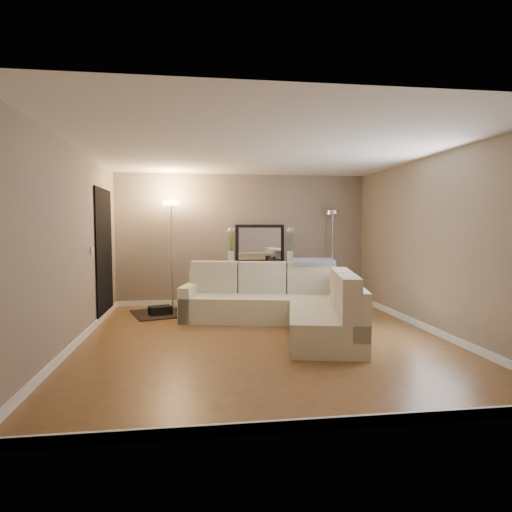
{
  "coord_description": "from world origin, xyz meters",
  "views": [
    {
      "loc": [
        -0.9,
        -5.82,
        1.57
      ],
      "look_at": [
        0.0,
        0.8,
        1.1
      ],
      "focal_mm": 30.0,
      "sensor_mm": 36.0,
      "label": 1
    }
  ],
  "objects": [
    {
      "name": "floor",
      "position": [
        0.0,
        0.0,
        -0.01
      ],
      "size": [
        5.0,
        5.5,
        0.01
      ],
      "primitive_type": "cube",
      "color": "brown",
      "rests_on": "ground"
    },
    {
      "name": "ceiling",
      "position": [
        0.0,
        0.0,
        2.6
      ],
      "size": [
        5.0,
        5.5,
        0.01
      ],
      "primitive_type": "cube",
      "color": "white",
      "rests_on": "ground"
    },
    {
      "name": "wall_back",
      "position": [
        0.0,
        2.76,
        1.3
      ],
      "size": [
        5.0,
        0.02,
        2.6
      ],
      "primitive_type": "cube",
      "color": "gray",
      "rests_on": "ground"
    },
    {
      "name": "wall_front",
      "position": [
        0.0,
        -2.76,
        1.3
      ],
      "size": [
        5.0,
        0.02,
        2.6
      ],
      "primitive_type": "cube",
      "color": "gray",
      "rests_on": "ground"
    },
    {
      "name": "wall_left",
      "position": [
        -2.51,
        0.0,
        1.3
      ],
      "size": [
        0.02,
        5.5,
        2.6
      ],
      "primitive_type": "cube",
      "color": "gray",
      "rests_on": "ground"
    },
    {
      "name": "wall_right",
      "position": [
        2.51,
        0.0,
        1.3
      ],
      "size": [
        0.02,
        5.5,
        2.6
      ],
      "primitive_type": "cube",
      "color": "gray",
      "rests_on": "ground"
    },
    {
      "name": "baseboard_back",
      "position": [
        0.0,
        2.73,
        0.05
      ],
      "size": [
        5.0,
        0.03,
        0.1
      ],
      "primitive_type": "cube",
      "color": "white",
      "rests_on": "ground"
    },
    {
      "name": "baseboard_front",
      "position": [
        0.0,
        -2.73,
        0.05
      ],
      "size": [
        5.0,
        0.03,
        0.1
      ],
      "primitive_type": "cube",
      "color": "white",
      "rests_on": "ground"
    },
    {
      "name": "baseboard_left",
      "position": [
        -2.48,
        0.0,
        0.05
      ],
      "size": [
        0.03,
        5.5,
        0.1
      ],
      "primitive_type": "cube",
      "color": "white",
      "rests_on": "ground"
    },
    {
      "name": "baseboard_right",
      "position": [
        2.48,
        0.0,
        0.05
      ],
      "size": [
        0.03,
        5.5,
        0.1
      ],
      "primitive_type": "cube",
      "color": "white",
      "rests_on": "ground"
    },
    {
      "name": "doorway",
      "position": [
        -2.48,
        1.7,
        1.1
      ],
      "size": [
        0.02,
        1.2,
        2.2
      ],
      "primitive_type": "cube",
      "color": "black",
      "rests_on": "ground"
    },
    {
      "name": "switch_plate",
      "position": [
        -2.48,
        0.85,
        1.2
      ],
      "size": [
        0.02,
        0.08,
        0.12
      ],
      "primitive_type": "cube",
      "color": "white",
      "rests_on": "ground"
    },
    {
      "name": "sectional_sofa",
      "position": [
        0.46,
        0.7,
        0.35
      ],
      "size": [
        2.86,
        3.12,
        0.96
      ],
      "color": "beige",
      "rests_on": "floor"
    },
    {
      "name": "throw_blanket",
      "position": [
        1.06,
        1.25,
        0.97
      ],
      "size": [
        0.74,
        0.51,
        0.09
      ],
      "primitive_type": "cube",
      "rotation": [
        0.1,
        0.0,
        -0.16
      ],
      "color": "gray",
      "rests_on": "sectional_sofa"
    },
    {
      "name": "console_table",
      "position": [
        0.23,
        2.44,
        0.48
      ],
      "size": [
        1.39,
        0.41,
        0.85
      ],
      "color": "black",
      "rests_on": "floor"
    },
    {
      "name": "leaning_mirror",
      "position": [
        0.32,
        2.62,
        1.22
      ],
      "size": [
        0.97,
        0.08,
        0.76
      ],
      "color": "black",
      "rests_on": "console_table"
    },
    {
      "name": "table_decor",
      "position": [
        0.31,
        2.41,
        0.86
      ],
      "size": [
        0.58,
        0.13,
        0.14
      ],
      "color": "orange",
      "rests_on": "console_table"
    },
    {
      "name": "flower_vase_left",
      "position": [
        -0.26,
        2.46,
        1.14
      ],
      "size": [
        0.16,
        0.13,
        0.73
      ],
      "color": "silver",
      "rests_on": "console_table"
    },
    {
      "name": "flower_vase_right",
      "position": [
        0.9,
        2.43,
        1.14
      ],
      "size": [
        0.16,
        0.13,
        0.73
      ],
      "color": "silver",
      "rests_on": "console_table"
    },
    {
      "name": "floor_lamp_lit",
      "position": [
        -1.39,
        2.37,
        1.45
      ],
      "size": [
        0.37,
        0.37,
        2.05
      ],
      "color": "silver",
      "rests_on": "floor"
    },
    {
      "name": "floor_lamp_unlit",
      "position": [
        1.79,
        2.52,
        1.33
      ],
      "size": [
        0.29,
        0.29,
        1.89
      ],
      "color": "silver",
      "rests_on": "floor"
    },
    {
      "name": "charcoal_rug",
      "position": [
        -1.38,
        1.96,
        0.01
      ],
      "size": [
        1.58,
        1.37,
        0.02
      ],
      "primitive_type": "cube",
      "rotation": [
        0.0,
        0.0,
        0.31
      ],
      "color": "black",
      "rests_on": "floor"
    },
    {
      "name": "black_bag",
      "position": [
        -1.57,
        1.79,
        0.04
      ],
      "size": [
        0.44,
        0.37,
        0.25
      ],
      "primitive_type": "cube",
      "rotation": [
        0.0,
        0.0,
        0.31
      ],
      "color": "black",
      "rests_on": "charcoal_rug"
    }
  ]
}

